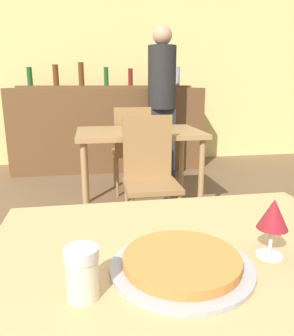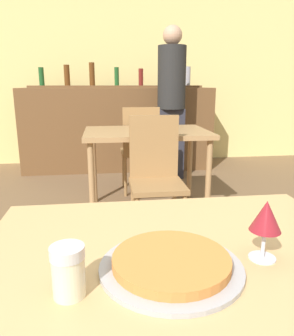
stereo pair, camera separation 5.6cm
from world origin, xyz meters
TOP-DOWN VIEW (x-y plane):
  - wall_back at (0.00, 4.34)m, footprint 8.00×0.05m
  - dining_table_near at (0.00, 0.00)m, footprint 1.09×0.87m
  - dining_table_far at (0.18, 2.15)m, footprint 1.11×0.75m
  - bar_counter at (0.00, 3.84)m, footprint 2.60×0.56m
  - bar_back_shelf at (-0.01, 3.98)m, footprint 2.39×0.24m
  - chair_far_side_front at (0.18, 1.61)m, footprint 0.40×0.40m
  - chair_far_side_back at (0.18, 2.69)m, footprint 0.40×0.40m
  - pizza_tray at (-0.04, -0.06)m, footprint 0.35×0.35m
  - cheese_shaker at (-0.28, -0.13)m, footprint 0.07×0.07m
  - person_standing at (0.63, 3.26)m, footprint 0.34×0.34m
  - wine_glass at (0.21, -0.04)m, footprint 0.08×0.08m

SIDE VIEW (x-z plane):
  - chair_far_side_front at x=0.18m, z-range 0.06..1.01m
  - chair_far_side_back at x=0.18m, z-range 0.06..1.01m
  - bar_counter at x=0.00m, z-range 0.00..1.13m
  - dining_table_near at x=0.00m, z-range 0.29..1.03m
  - dining_table_far at x=0.18m, z-range 0.30..1.07m
  - pizza_tray at x=-0.04m, z-range 0.74..0.77m
  - cheese_shaker at x=-0.28m, z-range 0.74..0.85m
  - wine_glass at x=0.21m, z-range 0.77..0.93m
  - person_standing at x=0.63m, z-range 0.09..1.93m
  - bar_back_shelf at x=-0.01m, z-range 1.03..1.36m
  - wall_back at x=0.00m, z-range 0.00..2.80m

